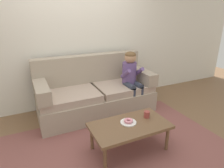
{
  "coord_description": "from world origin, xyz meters",
  "views": [
    {
      "loc": [
        -0.99,
        -2.23,
        1.75
      ],
      "look_at": [
        0.28,
        0.45,
        0.65
      ],
      "focal_mm": 31.09,
      "sensor_mm": 36.0,
      "label": 1
    }
  ],
  "objects_px": {
    "person_child": "(131,76)",
    "mug": "(147,114)",
    "couch": "(95,93)",
    "coffee_table": "(130,127)",
    "donut": "(128,121)"
  },
  "relations": [
    {
      "from": "person_child",
      "to": "mug",
      "type": "relative_size",
      "value": 12.24
    },
    {
      "from": "couch",
      "to": "mug",
      "type": "relative_size",
      "value": 22.68
    },
    {
      "from": "couch",
      "to": "person_child",
      "type": "bearing_deg",
      "value": -18.76
    },
    {
      "from": "coffee_table",
      "to": "donut",
      "type": "bearing_deg",
      "value": 88.92
    },
    {
      "from": "coffee_table",
      "to": "mug",
      "type": "relative_size",
      "value": 11.28
    },
    {
      "from": "person_child",
      "to": "donut",
      "type": "relative_size",
      "value": 9.18
    },
    {
      "from": "person_child",
      "to": "couch",
      "type": "bearing_deg",
      "value": 161.24
    },
    {
      "from": "coffee_table",
      "to": "person_child",
      "type": "distance_m",
      "value": 1.24
    },
    {
      "from": "couch",
      "to": "mug",
      "type": "height_order",
      "value": "couch"
    },
    {
      "from": "couch",
      "to": "coffee_table",
      "type": "bearing_deg",
      "value": -89.42
    },
    {
      "from": "person_child",
      "to": "mug",
      "type": "distance_m",
      "value": 1.04
    },
    {
      "from": "coffee_table",
      "to": "donut",
      "type": "relative_size",
      "value": 8.46
    },
    {
      "from": "donut",
      "to": "mug",
      "type": "relative_size",
      "value": 1.33
    },
    {
      "from": "coffee_table",
      "to": "donut",
      "type": "xyz_separation_m",
      "value": [
        0.0,
        0.04,
        0.07
      ]
    },
    {
      "from": "coffee_table",
      "to": "donut",
      "type": "distance_m",
      "value": 0.08
    }
  ]
}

